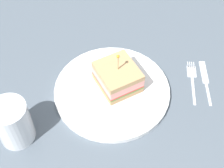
{
  "coord_description": "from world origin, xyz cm",
  "views": [
    {
      "loc": [
        -7.3,
        45.86,
        63.11
      ],
      "look_at": [
        0.0,
        0.0,
        3.24
      ],
      "focal_mm": 53.27,
      "sensor_mm": 36.0,
      "label": 1
    }
  ],
  "objects_px": {
    "sandwich_half_center": "(118,77)",
    "knife": "(205,79)",
    "plate": "(112,91)",
    "drink_glass": "(13,124)",
    "fork": "(192,77)"
  },
  "relations": [
    {
      "from": "sandwich_half_center",
      "to": "knife",
      "type": "xyz_separation_m",
      "value": [
        -0.21,
        -0.06,
        -0.04
      ]
    },
    {
      "from": "plate",
      "to": "sandwich_half_center",
      "type": "height_order",
      "value": "sandwich_half_center"
    },
    {
      "from": "knife",
      "to": "drink_glass",
      "type": "bearing_deg",
      "value": 28.62
    },
    {
      "from": "sandwich_half_center",
      "to": "knife",
      "type": "relative_size",
      "value": 0.94
    },
    {
      "from": "plate",
      "to": "sandwich_half_center",
      "type": "bearing_deg",
      "value": -121.79
    },
    {
      "from": "sandwich_half_center",
      "to": "knife",
      "type": "bearing_deg",
      "value": -164.79
    },
    {
      "from": "drink_glass",
      "to": "plate",
      "type": "bearing_deg",
      "value": -141.33
    },
    {
      "from": "plate",
      "to": "drink_glass",
      "type": "height_order",
      "value": "drink_glass"
    },
    {
      "from": "plate",
      "to": "sandwich_half_center",
      "type": "relative_size",
      "value": 2.12
    },
    {
      "from": "drink_glass",
      "to": "knife",
      "type": "xyz_separation_m",
      "value": [
        -0.4,
        -0.22,
        -0.05
      ]
    },
    {
      "from": "drink_glass",
      "to": "fork",
      "type": "bearing_deg",
      "value": -149.07
    },
    {
      "from": "drink_glass",
      "to": "fork",
      "type": "xyz_separation_m",
      "value": [
        -0.37,
        -0.22,
        -0.05
      ]
    },
    {
      "from": "sandwich_half_center",
      "to": "drink_glass",
      "type": "relative_size",
      "value": 1.23
    },
    {
      "from": "drink_glass",
      "to": "fork",
      "type": "distance_m",
      "value": 0.43
    },
    {
      "from": "plate",
      "to": "fork",
      "type": "relative_size",
      "value": 2.03
    }
  ]
}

